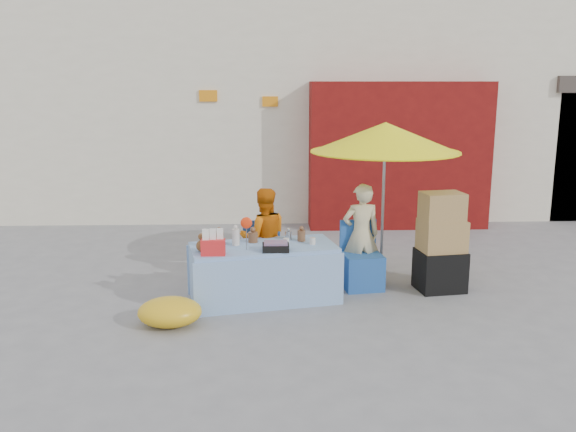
{
  "coord_description": "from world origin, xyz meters",
  "views": [
    {
      "loc": [
        -0.19,
        -6.59,
        2.58
      ],
      "look_at": [
        0.08,
        0.6,
        1.0
      ],
      "focal_mm": 38.0,
      "sensor_mm": 36.0,
      "label": 1
    }
  ],
  "objects_px": {
    "market_table": "(263,272)",
    "chair_right": "(362,268)",
    "chair_left": "(264,269)",
    "vendor_orange": "(264,237)",
    "vendor_beige": "(361,235)",
    "box_stack": "(441,246)",
    "umbrella": "(385,138)"
  },
  "relations": [
    {
      "from": "box_stack",
      "to": "chair_left",
      "type": "bearing_deg",
      "value": 176.72
    },
    {
      "from": "market_table",
      "to": "box_stack",
      "type": "relative_size",
      "value": 1.5
    },
    {
      "from": "vendor_orange",
      "to": "box_stack",
      "type": "bearing_deg",
      "value": 165.28
    },
    {
      "from": "vendor_orange",
      "to": "vendor_beige",
      "type": "relative_size",
      "value": 0.96
    },
    {
      "from": "umbrella",
      "to": "box_stack",
      "type": "height_order",
      "value": "umbrella"
    },
    {
      "from": "chair_left",
      "to": "vendor_orange",
      "type": "distance_m",
      "value": 0.41
    },
    {
      "from": "market_table",
      "to": "chair_left",
      "type": "distance_m",
      "value": 0.4
    },
    {
      "from": "box_stack",
      "to": "market_table",
      "type": "bearing_deg",
      "value": -173.24
    },
    {
      "from": "market_table",
      "to": "vendor_orange",
      "type": "relative_size",
      "value": 1.48
    },
    {
      "from": "vendor_beige",
      "to": "box_stack",
      "type": "distance_m",
      "value": 1.01
    },
    {
      "from": "box_stack",
      "to": "vendor_beige",
      "type": "bearing_deg",
      "value": 164.9
    },
    {
      "from": "chair_left",
      "to": "vendor_orange",
      "type": "xyz_separation_m",
      "value": [
        0.0,
        0.13,
        0.39
      ]
    },
    {
      "from": "market_table",
      "to": "chair_right",
      "type": "height_order",
      "value": "market_table"
    },
    {
      "from": "vendor_orange",
      "to": "umbrella",
      "type": "xyz_separation_m",
      "value": [
        1.55,
        0.15,
        1.25
      ]
    },
    {
      "from": "market_table",
      "to": "chair_left",
      "type": "xyz_separation_m",
      "value": [
        0.01,
        0.39,
        -0.09
      ]
    },
    {
      "from": "chair_right",
      "to": "box_stack",
      "type": "xyz_separation_m",
      "value": [
        0.97,
        -0.13,
        0.32
      ]
    },
    {
      "from": "chair_left",
      "to": "vendor_beige",
      "type": "height_order",
      "value": "vendor_beige"
    },
    {
      "from": "market_table",
      "to": "vendor_beige",
      "type": "height_order",
      "value": "vendor_beige"
    },
    {
      "from": "vendor_orange",
      "to": "umbrella",
      "type": "height_order",
      "value": "umbrella"
    },
    {
      "from": "chair_left",
      "to": "umbrella",
      "type": "bearing_deg",
      "value": 2.38
    },
    {
      "from": "chair_right",
      "to": "chair_left",
      "type": "bearing_deg",
      "value": 172.0
    },
    {
      "from": "chair_left",
      "to": "vendor_orange",
      "type": "relative_size",
      "value": 0.66
    },
    {
      "from": "chair_left",
      "to": "chair_right",
      "type": "height_order",
      "value": "same"
    },
    {
      "from": "vendor_orange",
      "to": "box_stack",
      "type": "xyz_separation_m",
      "value": [
        2.22,
        -0.26,
        -0.06
      ]
    },
    {
      "from": "chair_right",
      "to": "umbrella",
      "type": "bearing_deg",
      "value": 35.26
    },
    {
      "from": "market_table",
      "to": "umbrella",
      "type": "height_order",
      "value": "umbrella"
    },
    {
      "from": "market_table",
      "to": "umbrella",
      "type": "bearing_deg",
      "value": 11.48
    },
    {
      "from": "chair_left",
      "to": "umbrella",
      "type": "height_order",
      "value": "umbrella"
    },
    {
      "from": "market_table",
      "to": "box_stack",
      "type": "height_order",
      "value": "box_stack"
    },
    {
      "from": "vendor_orange",
      "to": "vendor_beige",
      "type": "height_order",
      "value": "vendor_beige"
    },
    {
      "from": "vendor_beige",
      "to": "umbrella",
      "type": "bearing_deg",
      "value": -161.43
    },
    {
      "from": "market_table",
      "to": "chair_right",
      "type": "bearing_deg",
      "value": 5.35
    }
  ]
}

